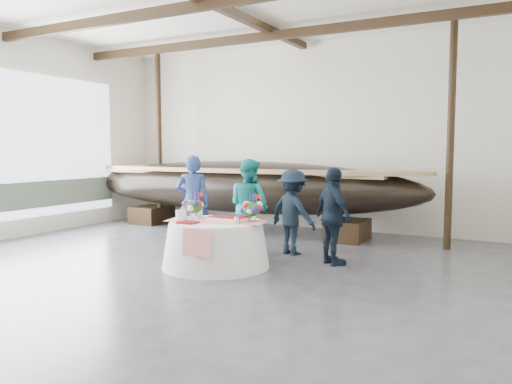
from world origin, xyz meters
The scene contains 10 objects.
floor centered at (0.00, 0.00, 0.00)m, with size 10.00×12.00×0.01m, color #3D3D42.
wall_back centered at (0.00, 6.00, 2.25)m, with size 10.00×0.02×4.50m, color silver.
pavilion_structure centered at (0.00, 0.81, 4.00)m, with size 9.80×11.76×4.50m.
longboat_display centered at (-1.13, 4.73, 1.05)m, with size 8.81×1.76×1.65m.
banquet_table centered at (0.32, 1.44, 0.38)m, with size 1.76×1.76×0.76m.
tabletop_items centered at (0.29, 1.58, 0.91)m, with size 1.71×0.98×0.40m.
guest_woman_blue centered at (-0.93, 2.56, 0.91)m, with size 0.66×0.43×1.82m, color navy.
guest_woman_teal centered at (0.21, 2.77, 0.88)m, with size 0.85×0.66×1.75m, color teal.
guest_man_left centered at (1.04, 2.94, 0.78)m, with size 1.01×0.58×1.56m, color black.
guest_man_right centered at (1.98, 2.48, 0.82)m, with size 0.96×0.40×1.64m, color black.
Camera 1 is at (4.72, -5.39, 1.95)m, focal length 35.00 mm.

